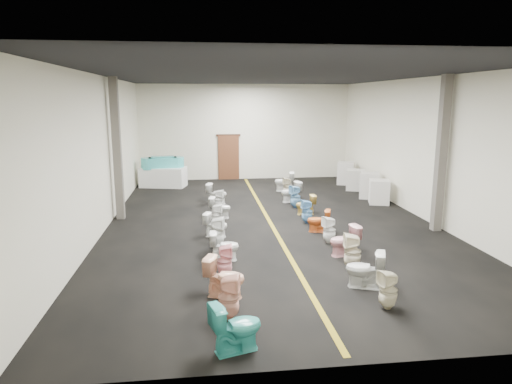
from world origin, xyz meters
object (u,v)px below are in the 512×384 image
toilet_left_7 (217,215)px  toilet_left_8 (220,208)px  toilet_left_5 (217,233)px  toilet_right_1 (365,269)px  appliance_crate_a (379,192)px  toilet_left_9 (219,200)px  toilet_right_8 (295,197)px  display_table (163,177)px  toilet_right_4 (329,230)px  appliance_crate_c (355,180)px  toilet_right_9 (291,192)px  toilet_right_3 (344,241)px  toilet_left_0 (236,327)px  bathtub (163,163)px  toilet_left_3 (225,261)px  toilet_left_2 (225,277)px  toilet_right_0 (388,290)px  toilet_right_2 (352,252)px  appliance_crate_b (369,185)px  toilet_left_4 (224,246)px  toilet_right_11 (284,182)px  toilet_right_6 (307,212)px  toilet_right_7 (306,205)px  toilet_left_6 (216,225)px  toilet_right_5 (319,221)px  appliance_crate_d (346,173)px  toilet_left_1 (229,297)px  toilet_right_10 (287,187)px  toilet_left_10 (217,194)px

toilet_left_7 → toilet_left_8: 0.99m
toilet_left_5 → toilet_right_1: size_ratio=1.05×
appliance_crate_a → toilet_left_9: 5.94m
toilet_left_8 → toilet_right_8: size_ratio=0.85×
display_table → toilet_right_4: display_table is taller
appliance_crate_c → toilet_right_9: (-3.18, -1.95, -0.05)m
toilet_right_3 → display_table: bearing=-161.7°
toilet_left_0 → bathtub: bearing=-8.4°
appliance_crate_c → toilet_left_3: (-6.06, -9.05, -0.06)m
toilet_left_2 → toilet_right_0: (2.96, -0.89, -0.03)m
toilet_right_2 → bathtub: bearing=-146.9°
appliance_crate_b → toilet_left_5: bearing=-138.7°
toilet_left_4 → toilet_left_8: size_ratio=1.02×
toilet_left_3 → toilet_right_11: toilet_right_11 is taller
appliance_crate_a → toilet_right_6: bearing=-144.6°
bathtub → toilet_left_2: (2.08, -11.79, -0.67)m
toilet_left_5 → toilet_right_11: size_ratio=1.01×
toilet_left_5 → toilet_right_0: bearing=-133.0°
display_table → toilet_right_7: (5.13, -5.60, -0.10)m
toilet_left_0 → toilet_right_11: (2.98, 12.14, 0.01)m
appliance_crate_b → toilet_right_9: (-3.18, -0.32, -0.11)m
toilet_left_5 → toilet_right_9: 5.90m
toilet_left_6 → toilet_right_5: 2.99m
display_table → toilet_right_8: size_ratio=2.38×
toilet_right_11 → appliance_crate_d: bearing=120.8°
toilet_left_2 → toilet_right_0: bearing=-85.8°
toilet_left_5 → toilet_right_3: bearing=-97.8°
toilet_left_1 → toilet_right_10: (2.99, 10.20, -0.04)m
appliance_crate_d → toilet_left_4: size_ratio=1.44×
toilet_left_10 → toilet_right_8: bearing=-91.5°
appliance_crate_c → toilet_left_6: size_ratio=1.28×
display_table → toilet_right_6: (4.92, -6.69, -0.06)m
appliance_crate_a → toilet_left_6: bearing=-151.0°
toilet_left_7 → toilet_right_0: toilet_right_0 is taller
toilet_right_4 → toilet_right_8: bearing=167.2°
toilet_right_5 → display_table: bearing=-128.5°
toilet_right_7 → toilet_right_10: toilet_right_10 is taller
toilet_left_2 → appliance_crate_c: bearing=-10.3°
toilet_left_3 → toilet_left_10: (0.09, 7.14, 0.01)m
toilet_right_8 → bathtub: bearing=-151.1°
toilet_right_11 → toilet_left_1: bearing=-6.6°
toilet_left_3 → toilet_left_9: bearing=0.2°
toilet_left_0 → toilet_left_7: 7.08m
toilet_left_2 → toilet_left_8: size_ratio=1.16×
toilet_right_6 → toilet_right_3: bearing=0.4°
toilet_right_7 → toilet_right_8: size_ratio=0.82×
toilet_left_6 → toilet_right_6: toilet_right_6 is taller
bathtub → appliance_crate_a: (8.19, -4.36, -0.62)m
toilet_left_8 → toilet_right_6: toilet_right_6 is taller
appliance_crate_d → toilet_left_3: 12.02m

